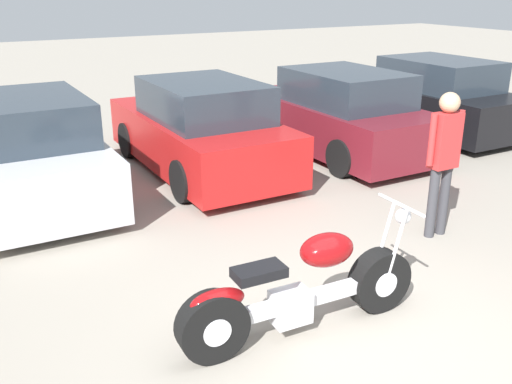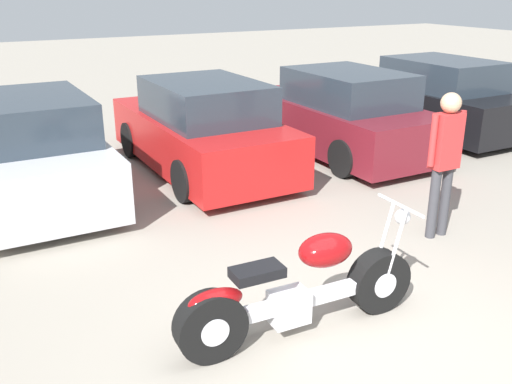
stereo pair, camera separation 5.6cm
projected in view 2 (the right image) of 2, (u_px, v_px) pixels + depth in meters
ground_plane at (369, 344)px, 4.99m from camera, size 60.00×60.00×0.00m
motorcycle at (298, 291)px, 5.02m from camera, size 2.34×0.62×1.06m
parked_car_silver at (31, 151)px, 8.19m from camera, size 1.83×4.14×1.52m
parked_car_red at (202, 130)px, 9.37m from camera, size 1.83×4.14×1.52m
parked_car_maroon at (340, 115)px, 10.40m from camera, size 1.83×4.14×1.52m
parked_car_black at (434, 98)px, 11.88m from camera, size 1.83×4.14×1.52m
person_standing at (445, 153)px, 6.75m from camera, size 0.52×0.24×1.79m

